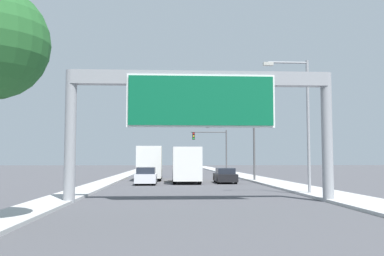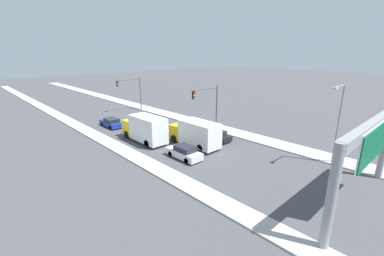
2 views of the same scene
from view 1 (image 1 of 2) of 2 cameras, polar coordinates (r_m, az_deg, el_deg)
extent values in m
cube|color=#AFAFAF|center=(64.03, 5.27, -6.02)|extent=(3.00, 120.00, 0.15)
cube|color=#AFAFAF|center=(63.58, -8.30, -6.00)|extent=(2.00, 120.00, 0.15)
cylinder|color=gray|center=(21.87, -15.92, -1.03)|extent=(0.55, 0.55, 6.57)
cylinder|color=gray|center=(22.81, 17.57, -1.12)|extent=(0.55, 0.55, 6.57)
cube|color=gray|center=(21.75, 1.17, 6.61)|extent=(12.90, 0.60, 0.70)
cube|color=white|center=(21.26, 1.24, 3.65)|extent=(7.39, 0.08, 2.66)
cube|color=#0A5B38|center=(21.21, 1.25, 3.66)|extent=(7.19, 0.16, 2.46)
cube|color=navy|center=(53.74, -5.20, -5.90)|extent=(1.80, 4.45, 0.68)
cube|color=#1E232D|center=(53.50, -5.21, -5.27)|extent=(1.58, 2.31, 0.52)
cylinder|color=black|center=(55.15, -5.98, -6.06)|extent=(0.22, 0.64, 0.64)
cylinder|color=black|center=(55.10, -4.33, -6.07)|extent=(0.22, 0.64, 0.64)
cylinder|color=black|center=(52.40, -6.12, -6.15)|extent=(0.22, 0.64, 0.64)
cylinder|color=black|center=(52.34, -4.39, -6.17)|extent=(0.22, 0.64, 0.64)
cube|color=black|center=(38.92, 4.42, -6.58)|extent=(1.75, 4.25, 0.66)
cube|color=#1E232D|center=(38.68, 4.46, -5.72)|extent=(1.54, 2.21, 0.51)
cylinder|color=black|center=(40.14, 3.08, -6.78)|extent=(0.22, 0.64, 0.64)
cylinder|color=black|center=(40.33, 5.26, -6.76)|extent=(0.22, 0.64, 0.64)
cylinder|color=black|center=(37.52, 3.53, -6.96)|extent=(0.22, 0.64, 0.64)
cylinder|color=black|center=(37.73, 5.85, -6.93)|extent=(0.22, 0.64, 0.64)
cube|color=silver|center=(36.93, -6.12, -6.64)|extent=(1.74, 4.25, 0.73)
cube|color=#1E232D|center=(36.69, -6.13, -5.65)|extent=(1.53, 2.21, 0.56)
cylinder|color=black|center=(38.30, -7.17, -6.88)|extent=(0.22, 0.64, 0.64)
cylinder|color=black|center=(38.22, -4.88, -6.90)|extent=(0.22, 0.64, 0.64)
cylinder|color=black|center=(35.67, -7.47, -7.08)|extent=(0.22, 0.64, 0.64)
cylinder|color=black|center=(35.59, -5.00, -7.10)|extent=(0.22, 0.64, 0.64)
cube|color=yellow|center=(47.25, -5.47, -5.17)|extent=(2.21, 2.04, 2.02)
cube|color=silver|center=(43.61, -5.66, -4.54)|extent=(2.41, 5.24, 3.12)
cylinder|color=black|center=(47.22, -6.78, -6.15)|extent=(0.28, 1.00, 1.00)
cylinder|color=black|center=(47.14, -4.19, -6.17)|extent=(0.28, 1.00, 1.00)
cylinder|color=black|center=(42.39, -7.19, -6.37)|extent=(0.28, 1.00, 1.00)
cylinder|color=black|center=(42.30, -4.30, -6.40)|extent=(0.28, 1.00, 1.00)
cube|color=yellow|center=(41.57, -0.94, -5.44)|extent=(2.24, 1.97, 1.87)
cube|color=silver|center=(38.05, -0.73, -4.78)|extent=(2.44, 5.06, 2.89)
cylinder|color=black|center=(41.46, -2.44, -6.45)|extent=(0.28, 1.00, 1.00)
cylinder|color=black|center=(41.55, 0.56, -6.45)|extent=(0.28, 1.00, 1.00)
cylinder|color=black|center=(36.79, -2.34, -6.74)|extent=(0.28, 1.00, 1.00)
cylinder|color=black|center=(36.88, 1.04, -6.74)|extent=(0.28, 1.00, 1.00)
cylinder|color=#4C4C4F|center=(42.16, 8.29, -2.57)|extent=(0.20, 0.20, 6.60)
cylinder|color=#4C4C4F|center=(41.93, 4.93, 1.52)|extent=(4.96, 0.14, 0.14)
cube|color=black|center=(41.63, 2.09, 0.75)|extent=(0.35, 0.28, 1.05)
cylinder|color=red|center=(41.50, 2.11, 1.25)|extent=(0.22, 0.04, 0.22)
cylinder|color=yellow|center=(41.47, 2.11, 0.77)|extent=(0.22, 0.04, 0.22)
cylinder|color=green|center=(41.44, 2.11, 0.29)|extent=(0.22, 0.04, 0.22)
cylinder|color=#4C4C4F|center=(61.88, 4.61, -3.22)|extent=(0.20, 0.20, 6.35)
cylinder|color=#4C4C4F|center=(61.70, 2.22, -0.55)|extent=(5.16, 0.14, 0.14)
cube|color=black|center=(61.50, 0.21, -1.08)|extent=(0.35, 0.28, 1.05)
cylinder|color=red|center=(61.36, 0.22, -0.74)|extent=(0.22, 0.04, 0.22)
cylinder|color=yellow|center=(61.34, 0.22, -1.07)|extent=(0.22, 0.04, 0.22)
cylinder|color=green|center=(61.32, 0.22, -1.40)|extent=(0.22, 0.04, 0.22)
cylinder|color=gray|center=(26.83, 15.25, 0.13)|extent=(0.18, 0.18, 8.19)
cylinder|color=gray|center=(27.05, 12.63, 8.50)|extent=(2.42, 0.12, 0.12)
cube|color=#B2B2A8|center=(26.73, 10.12, 8.40)|extent=(0.60, 0.28, 0.20)
camera|label=2|loc=(27.25, -49.28, 16.28)|focal=24.00mm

